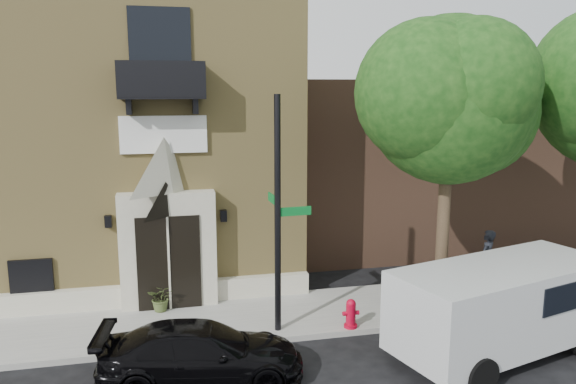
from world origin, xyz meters
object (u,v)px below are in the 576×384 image
at_px(black_sedan, 202,353).
at_px(dumpster, 485,284).
at_px(fire_hydrant, 351,314).
at_px(cargo_van, 508,304).
at_px(pedestrian_near, 486,260).
at_px(street_sign, 278,215).

xyz_separation_m(black_sedan, dumpster, (8.05, 2.29, 0.08)).
bearing_deg(black_sedan, dumpster, -66.87).
bearing_deg(black_sedan, fire_hydrant, -60.66).
height_order(black_sedan, fire_hydrant, black_sedan).
distance_m(cargo_van, pedestrian_near, 3.95).
bearing_deg(fire_hydrant, pedestrian_near, 19.43).
height_order(cargo_van, pedestrian_near, cargo_van).
bearing_deg(cargo_van, fire_hydrant, 133.47).
bearing_deg(street_sign, fire_hydrant, -12.78).
distance_m(street_sign, pedestrian_near, 7.09).
bearing_deg(street_sign, cargo_van, -27.09).
bearing_deg(cargo_van, pedestrian_near, 48.81).
relative_size(street_sign, pedestrian_near, 3.18).
bearing_deg(cargo_van, black_sedan, 161.57).
relative_size(cargo_van, pedestrian_near, 3.10).
xyz_separation_m(street_sign, pedestrian_near, (6.64, 1.41, -2.02)).
height_order(black_sedan, street_sign, street_sign).
height_order(cargo_van, fire_hydrant, cargo_van).
distance_m(cargo_van, dumpster, 2.84).
xyz_separation_m(cargo_van, street_sign, (-4.96, 2.15, 1.88)).
distance_m(black_sedan, pedestrian_near, 9.29).
bearing_deg(cargo_van, street_sign, 140.57).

